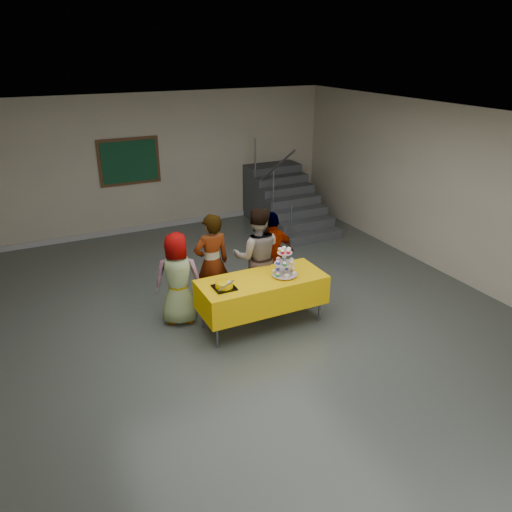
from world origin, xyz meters
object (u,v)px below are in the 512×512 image
Objects in this scene: cupcake_stand at (284,264)px; schoolchild_c at (257,257)px; bake_table at (262,291)px; bear_cake at (224,284)px; schoolchild_d at (272,257)px; staircase at (283,202)px; schoolchild_b at (212,263)px; noticeboard at (129,162)px; schoolchild_a at (178,279)px.

cupcake_stand is 0.27× the size of schoolchild_c.
bake_table is at bearing 93.22° from schoolchild_c.
bear_cake is 1.36m from schoolchild_d.
bake_table is 0.78× the size of staircase.
schoolchild_c is at bearing -124.66° from staircase.
bake_table is 1.16× the size of schoolchild_c.
schoolchild_b is 4.17m from noticeboard.
bake_table is 0.89m from schoolchild_d.
schoolchild_d reaches higher than schoolchild_a.
schoolchild_d is at bearing -121.55° from staircase.
schoolchild_c is at bearing -76.56° from noticeboard.
schoolchild_a is at bearing -8.87° from schoolchild_d.
noticeboard is at bearing 165.88° from staircase.
noticeboard is at bearing 102.50° from cupcake_stand.
schoolchild_c is 0.28m from schoolchild_d.
schoolchild_b reaches higher than bake_table.
schoolchild_a is (-0.46, 0.68, -0.11)m from bear_cake.
schoolchild_d is at bearing 52.60° from bake_table.
schoolchild_a is 0.95× the size of schoolchild_d.
schoolchild_b is 1.06× the size of schoolchild_d.
bake_table is at bearing 4.46° from bear_cake.
schoolchild_c is at bearing -158.50° from schoolchild_a.
staircase reaches higher than schoolchild_c.
staircase is (3.18, 4.06, -0.34)m from bear_cake.
schoolchild_c is 1.08× the size of schoolchild_d.
schoolchild_c reaches higher than bear_cake.
staircase is (2.57, 4.02, -0.07)m from bake_table.
schoolchild_b is at bearing -133.23° from staircase.
bear_cake is at bearing -88.40° from noticeboard.
cupcake_stand reaches higher than bake_table.
schoolchild_d is (0.28, 0.03, -0.06)m from schoolchild_c.
noticeboard is at bearing -83.67° from schoolchild_d.
cupcake_stand is 1.59m from schoolchild_a.
schoolchild_d reaches higher than cupcake_stand.
noticeboard is at bearing -74.03° from schoolchild_a.
schoolchild_d is (1.14, 0.73, -0.07)m from bear_cake.
staircase is at bearing -116.78° from schoolchild_a.
bake_table is at bearing 41.88° from schoolchild_d.
schoolchild_b is 1.01m from schoolchild_d.
cupcake_stand is 0.19× the size of staircase.
schoolchild_c is (0.73, -0.11, 0.01)m from schoolchild_b.
cupcake_stand is 0.74m from schoolchild_c.
bear_cake is at bearing -175.54° from bake_table.
noticeboard is (-3.32, 0.84, 1.11)m from staircase.
cupcake_stand is 1.24× the size of bear_cake.
bear_cake is at bearing 22.05° from schoolchild_d.
noticeboard reaches higher than schoolchild_b.
schoolchild_a is 1.10× the size of noticeboard.
bake_table is 4.22× the size of cupcake_stand.
schoolchild_a reaches higher than bake_table.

